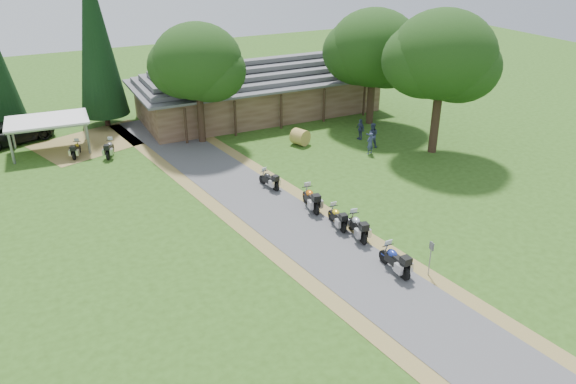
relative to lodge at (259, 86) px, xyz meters
name	(u,v)px	position (x,y,z in m)	size (l,w,h in m)	color
ground	(342,260)	(-6.00, -24.00, -2.45)	(120.00, 120.00, 0.00)	#294914
driveway	(297,227)	(-6.50, -20.00, -2.45)	(46.00, 46.00, 0.00)	#424245
lodge	(259,86)	(0.00, 0.00, 0.00)	(21.40, 9.40, 4.90)	brown
carport	(50,135)	(-17.42, -1.62, -1.23)	(5.65, 3.77, 2.45)	silver
car_dark_suv	(14,126)	(-19.66, 1.74, -1.24)	(6.33, 2.69, 2.42)	black
motorcycle_row_a	(395,259)	(-4.26, -25.94, -1.75)	(2.04, 0.67, 1.40)	navy
motorcycle_row_b	(357,225)	(-4.06, -22.34, -1.76)	(2.03, 0.66, 1.39)	#A7ABAF
motorcycle_row_c	(337,216)	(-4.44, -20.89, -1.82)	(1.84, 0.60, 1.26)	gold
motorcycle_row_d	(311,198)	(-4.70, -18.32, -1.74)	(2.08, 0.68, 1.42)	orange
motorcycle_row_e	(269,179)	(-5.69, -14.56, -1.86)	(1.74, 0.57, 1.19)	black
motorcycle_carport_a	(76,149)	(-15.93, -3.57, -1.86)	(1.72, 0.56, 1.18)	gold
motorcycle_carport_b	(110,148)	(-13.75, -4.55, -1.83)	(1.83, 0.60, 1.25)	gray
person_a	(370,142)	(3.31, -12.49, -1.50)	(0.54, 0.39, 1.89)	navy
person_b	(372,133)	(4.21, -11.39, -1.34)	(0.63, 0.45, 2.21)	navy
person_c	(360,127)	(4.37, -9.56, -1.49)	(0.54, 0.39, 1.92)	navy
hay_bale	(300,137)	(-0.35, -8.54, -1.84)	(1.21, 1.21, 1.11)	olive
sign_post	(430,259)	(-2.97, -26.93, -1.54)	(0.33, 0.05, 1.82)	gray
oak_lodge_left	(198,78)	(-6.82, -4.65, 2.55)	(6.55, 6.55, 10.00)	black
oak_lodge_right	(373,63)	(7.27, -6.54, 2.62)	(7.29, 7.29, 10.13)	black
oak_driveway	(441,74)	(7.70, -14.15, 3.29)	(7.26, 7.26, 11.48)	black
cedar_near	(96,41)	(-12.67, 2.58, 4.47)	(3.85, 3.85, 13.83)	black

